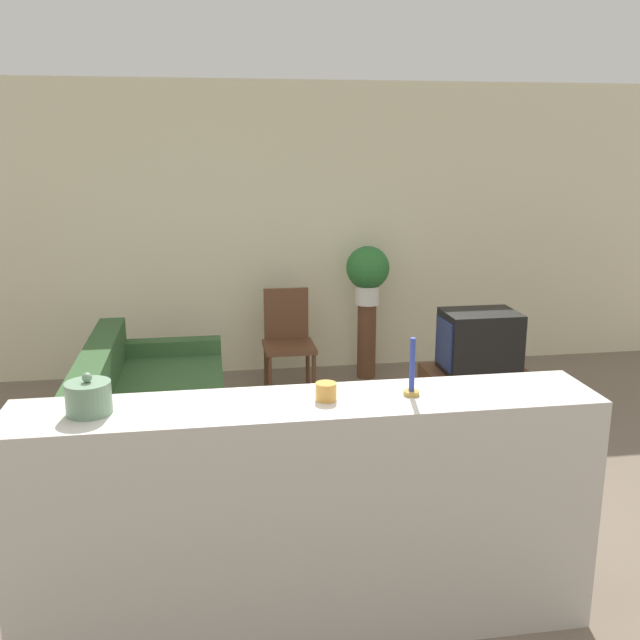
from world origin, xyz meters
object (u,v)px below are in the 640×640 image
wooden_chair (288,336)px  television (479,342)px  couch (151,414)px  potted_plant (368,271)px  decorative_bowl (89,398)px

wooden_chair → television: bearing=-36.6°
couch → television: television is taller
potted_plant → decorative_bowl: (-1.94, -3.44, 0.15)m
television → potted_plant: size_ratio=1.06×
decorative_bowl → television: bearing=41.0°
television → potted_plant: bearing=115.9°
couch → wooden_chair: size_ratio=2.15×
couch → television: (2.48, 0.13, 0.39)m
wooden_chair → potted_plant: (0.76, 0.22, 0.52)m
potted_plant → television: bearing=-64.1°
television → potted_plant: (-0.60, 1.24, 0.35)m
wooden_chair → potted_plant: bearing=16.3°
wooden_chair → couch: bearing=-134.3°
couch → potted_plant: size_ratio=3.58×
couch → potted_plant: 2.44m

